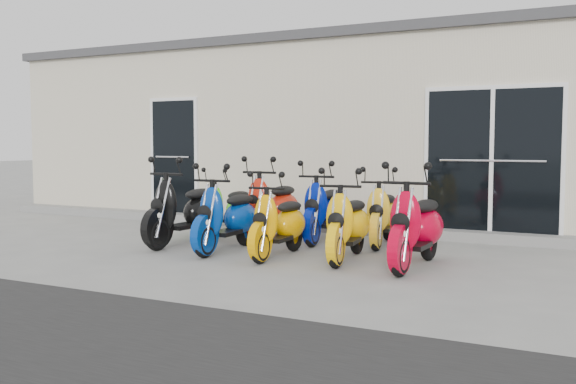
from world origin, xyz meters
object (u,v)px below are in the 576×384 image
scooter_front_blue (227,207)px  scooter_front_orange_a (279,214)px  scooter_front_red (417,214)px  scooter_back_red (272,197)px  scooter_front_orange_b (348,214)px  scooter_back_green (228,200)px  scooter_front_black (185,200)px  scooter_back_yellow (383,206)px  scooter_back_blue (324,201)px

scooter_front_blue → scooter_front_orange_a: (0.82, -0.07, -0.04)m
scooter_front_red → scooter_back_red: bearing=154.6°
scooter_front_orange_b → scooter_front_red: bearing=-12.7°
scooter_back_red → scooter_front_orange_b: bearing=-35.5°
scooter_front_blue → scooter_back_green: (-0.92, 1.48, -0.06)m
scooter_front_blue → scooter_back_red: 1.35m
scooter_front_red → scooter_back_green: scooter_front_red is taller
scooter_back_green → scooter_front_red: bearing=-19.0°
scooter_front_black → scooter_front_orange_b: 2.54m
scooter_front_black → scooter_front_red: bearing=-0.5°
scooter_front_black → scooter_front_red: (3.42, -0.18, -0.01)m
scooter_front_black → scooter_front_red: scooter_front_black is taller
scooter_front_red → scooter_back_yellow: bearing=123.3°
scooter_back_blue → scooter_front_orange_b: bearing=-61.2°
scooter_back_red → scooter_front_red: bearing=-26.8°
scooter_front_orange_b → scooter_back_yellow: 1.33m
scooter_front_orange_b → scooter_back_yellow: size_ratio=1.03×
scooter_front_blue → scooter_back_red: bearing=89.7°
scooter_front_orange_b → scooter_front_red: 0.90m
scooter_front_blue → scooter_back_red: size_ratio=0.95×
scooter_front_blue → scooter_back_green: 1.74m
scooter_front_black → scooter_back_green: size_ratio=1.19×
scooter_front_red → scooter_back_green: (-3.51, 1.46, -0.09)m
scooter_front_black → scooter_front_orange_a: scooter_front_black is taller
scooter_front_black → scooter_front_blue: size_ratio=1.06×
scooter_back_yellow → scooter_front_black: bearing=-163.0°
scooter_front_orange_a → scooter_back_green: size_ratio=1.04×
scooter_front_orange_a → scooter_back_red: size_ratio=0.88×
scooter_back_blue → scooter_front_blue: bearing=-126.4°
scooter_back_yellow → scooter_back_red: bearing=174.0°
scooter_front_black → scooter_front_blue: (0.84, -0.20, -0.04)m
scooter_back_green → scooter_back_red: 0.90m
scooter_front_orange_a → scooter_back_red: (-0.86, 1.42, 0.07)m
scooter_front_blue → scooter_front_black: bearing=164.9°
scooter_back_green → scooter_back_red: size_ratio=0.85×
scooter_front_orange_a → scooter_back_yellow: (0.89, 1.51, 0.01)m
scooter_front_orange_b → scooter_back_blue: (-0.87, 1.28, 0.02)m
scooter_front_orange_b → scooter_back_yellow: bearing=82.5°
scooter_front_orange_a → scooter_back_yellow: 1.75m
scooter_front_red → scooter_front_orange_b: bearing=175.8°
scooter_back_red → scooter_back_yellow: scooter_back_red is taller
scooter_front_blue → scooter_back_red: scooter_back_red is taller
scooter_front_orange_a → scooter_back_green: scooter_front_orange_a is taller
scooter_front_orange_a → scooter_back_red: scooter_back_red is taller
scooter_front_orange_a → scooter_front_orange_b: 0.89m
scooter_front_red → scooter_back_blue: (-1.76, 1.37, -0.02)m
scooter_front_orange_a → scooter_front_orange_b: (0.87, 0.18, 0.03)m
scooter_front_orange_a → scooter_front_black: bearing=168.8°
scooter_back_green → scooter_front_orange_b: bearing=-24.1°
scooter_front_blue → scooter_back_yellow: 2.23m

